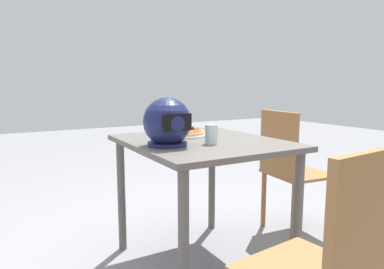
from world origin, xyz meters
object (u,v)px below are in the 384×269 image
(chair_far, at_px, (334,269))
(chair_side, at_px, (288,166))
(pizza, at_px, (183,132))
(drinking_glass, at_px, (211,134))
(dining_table, at_px, (202,158))
(motorcycle_helmet, at_px, (167,123))

(chair_far, distance_m, chair_side, 1.42)
(pizza, distance_m, drinking_glass, 0.34)
(dining_table, bearing_deg, chair_side, -174.84)
(chair_far, height_order, chair_side, same)
(dining_table, xyz_separation_m, chair_side, (-0.77, -0.07, -0.15))
(pizza, bearing_deg, dining_table, 95.49)
(chair_side, bearing_deg, dining_table, 5.16)
(drinking_glass, height_order, chair_far, chair_far)
(motorcycle_helmet, distance_m, chair_far, 1.03)
(drinking_glass, distance_m, chair_far, 0.94)
(dining_table, xyz_separation_m, chair_far, (0.14, 1.02, -0.15))
(drinking_glass, xyz_separation_m, chair_far, (0.11, 0.88, -0.31))
(pizza, xyz_separation_m, chair_side, (-0.79, 0.12, -0.28))
(drinking_glass, distance_m, chair_side, 0.88)
(chair_side, bearing_deg, motorcycle_helmet, 7.97)
(dining_table, relative_size, drinking_glass, 9.25)
(dining_table, distance_m, drinking_glass, 0.21)
(drinking_glass, relative_size, chair_side, 0.12)
(drinking_glass, bearing_deg, dining_table, -100.88)
(motorcycle_helmet, xyz_separation_m, chair_side, (-1.03, -0.14, -0.38))
(dining_table, xyz_separation_m, drinking_glass, (0.03, 0.14, 0.16))
(chair_far, xyz_separation_m, chair_side, (-0.91, -1.09, 0.00))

